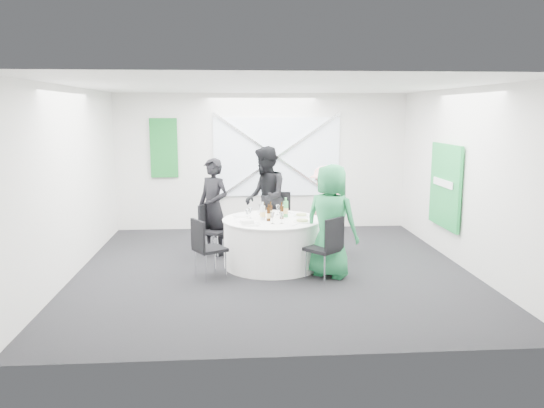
{
  "coord_description": "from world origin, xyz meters",
  "views": [
    {
      "loc": [
        -0.6,
        -7.95,
        2.43
      ],
      "look_at": [
        0.0,
        0.2,
        1.0
      ],
      "focal_mm": 35.0,
      "sensor_mm": 36.0,
      "label": 1
    }
  ],
  "objects": [
    {
      "name": "plate_back",
      "position": [
        -0.06,
        0.75,
        0.77
      ],
      "size": [
        0.28,
        0.28,
        0.01
      ],
      "color": "white",
      "rests_on": "banquet_table"
    },
    {
      "name": "fork_d",
      "position": [
        0.22,
        0.73,
        0.76
      ],
      "size": [
        0.15,
        0.03,
        0.01
      ],
      "primitive_type": "cube",
      "rotation": [
        0.0,
        0.0,
        1.48
      ],
      "color": "silver",
      "rests_on": "banquet_table"
    },
    {
      "name": "window_brace_b",
      "position": [
        0.3,
        2.92,
        1.5
      ],
      "size": [
        2.63,
        0.05,
        1.84
      ],
      "primitive_type": "cube",
      "rotation": [
        0.0,
        -0.97,
        0.0
      ],
      "color": "silver",
      "rests_on": "window_panel"
    },
    {
      "name": "wine_glass_g",
      "position": [
        -0.16,
        0.58,
        0.88
      ],
      "size": [
        0.07,
        0.07,
        0.17
      ],
      "color": "white",
      "rests_on": "banquet_table"
    },
    {
      "name": "banquet_table",
      "position": [
        0.0,
        0.2,
        0.38
      ],
      "size": [
        1.56,
        1.56,
        0.76
      ],
      "color": "white",
      "rests_on": "floor"
    },
    {
      "name": "wall_back",
      "position": [
        0.0,
        3.0,
        1.4
      ],
      "size": [
        6.0,
        0.0,
        6.0
      ],
      "primitive_type": "plane",
      "rotation": [
        1.57,
        0.0,
        0.0
      ],
      "color": "silver",
      "rests_on": "floor"
    },
    {
      "name": "plate_front_right",
      "position": [
        0.45,
        -0.07,
        0.78
      ],
      "size": [
        0.28,
        0.28,
        0.04
      ],
      "color": "white",
      "rests_on": "banquet_table"
    },
    {
      "name": "floor",
      "position": [
        0.0,
        0.0,
        0.0
      ],
      "size": [
        6.0,
        6.0,
        0.0
      ],
      "primitive_type": "plane",
      "color": "black",
      "rests_on": "ground"
    },
    {
      "name": "chair_front_right",
      "position": [
        0.74,
        -0.63,
        0.56
      ],
      "size": [
        0.61,
        0.61,
        0.95
      ],
      "rotation": [
        0.0,
        0.0,
        3.87
      ],
      "color": "black",
      "rests_on": "floor"
    },
    {
      "name": "chair_back_left",
      "position": [
        -0.99,
        0.88,
        0.52
      ],
      "size": [
        0.56,
        0.56,
        0.88
      ],
      "rotation": [
        0.0,
        0.0,
        0.96
      ],
      "color": "black",
      "rests_on": "floor"
    },
    {
      "name": "knife_e",
      "position": [
        0.36,
        0.65,
        0.76
      ],
      "size": [
        0.1,
        0.13,
        0.01
      ],
      "primitive_type": "cube",
      "rotation": [
        0.0,
        0.0,
        0.6
      ],
      "color": "silver",
      "rests_on": "banquet_table"
    },
    {
      "name": "fork_a",
      "position": [
        -0.52,
        -0.05,
        0.76
      ],
      "size": [
        0.11,
        0.12,
        0.01
      ],
      "primitive_type": "cube",
      "rotation": [
        0.0,
        0.0,
        -2.4
      ],
      "color": "silver",
      "rests_on": "banquet_table"
    },
    {
      "name": "wine_glass_f",
      "position": [
        0.12,
        0.53,
        0.88
      ],
      "size": [
        0.07,
        0.07,
        0.17
      ],
      "color": "white",
      "rests_on": "banquet_table"
    },
    {
      "name": "wine_glass_b",
      "position": [
        -0.39,
        0.15,
        0.88
      ],
      "size": [
        0.07,
        0.07,
        0.17
      ],
      "color": "white",
      "rests_on": "banquet_table"
    },
    {
      "name": "person_woman_green",
      "position": [
        0.82,
        -0.4,
        0.84
      ],
      "size": [
        0.98,
        0.92,
        1.68
      ],
      "primitive_type": "imported",
      "rotation": [
        0.0,
        0.0,
        2.51
      ],
      "color": "#217A44",
      "rests_on": "floor"
    },
    {
      "name": "green_water_bottle",
      "position": [
        0.23,
        0.34,
        0.89
      ],
      "size": [
        0.08,
        0.08,
        0.32
      ],
      "color": "#3FA555",
      "rests_on": "banquet_table"
    },
    {
      "name": "green_sign",
      "position": [
        2.94,
        0.6,
        1.2
      ],
      "size": [
        0.05,
        1.2,
        1.4
      ],
      "primitive_type": "cube",
      "color": "green",
      "rests_on": "wall_right"
    },
    {
      "name": "wall_front",
      "position": [
        0.0,
        -3.0,
        1.4
      ],
      "size": [
        6.0,
        0.0,
        6.0
      ],
      "primitive_type": "plane",
      "rotation": [
        -1.57,
        0.0,
        0.0
      ],
      "color": "silver",
      "rests_on": "floor"
    },
    {
      "name": "beer_bottle_d",
      "position": [
        -0.06,
        0.04,
        0.87
      ],
      "size": [
        0.06,
        0.06,
        0.27
      ],
      "color": "#3C1F0A",
      "rests_on": "banquet_table"
    },
    {
      "name": "beer_bottle_c",
      "position": [
        0.15,
        0.21,
        0.86
      ],
      "size": [
        0.06,
        0.06,
        0.27
      ],
      "color": "#3C1F0A",
      "rests_on": "banquet_table"
    },
    {
      "name": "person_man_back",
      "position": [
        -0.04,
        1.32,
        0.92
      ],
      "size": [
        0.52,
        0.91,
        1.83
      ],
      "primitive_type": "imported",
      "rotation": [
        0.0,
        0.0,
        -1.54
      ],
      "color": "black",
      "rests_on": "floor"
    },
    {
      "name": "wine_glass_a",
      "position": [
        -0.02,
        -0.14,
        0.88
      ],
      "size": [
        0.07,
        0.07,
        0.17
      ],
      "color": "white",
      "rests_on": "banquet_table"
    },
    {
      "name": "wine_glass_e",
      "position": [
        -0.34,
        0.28,
        0.88
      ],
      "size": [
        0.07,
        0.07,
        0.17
      ],
      "color": "white",
      "rests_on": "banquet_table"
    },
    {
      "name": "ceiling",
      "position": [
        0.0,
        0.0,
        2.8
      ],
      "size": [
        6.0,
        6.0,
        0.0
      ],
      "primitive_type": "plane",
      "rotation": [
        3.14,
        0.0,
        0.0
      ],
      "color": "silver",
      "rests_on": "wall_back"
    },
    {
      "name": "wine_glass_d",
      "position": [
        0.2,
        0.48,
        0.88
      ],
      "size": [
        0.07,
        0.07,
        0.17
      ],
      "color": "white",
      "rests_on": "banquet_table"
    },
    {
      "name": "clear_water_bottle",
      "position": [
        -0.15,
        0.13,
        0.87
      ],
      "size": [
        0.08,
        0.08,
        0.29
      ],
      "color": "silver",
      "rests_on": "banquet_table"
    },
    {
      "name": "plate_front_left",
      "position": [
        -0.35,
        -0.19,
        0.77
      ],
      "size": [
        0.29,
        0.29,
        0.01
      ],
      "color": "white",
      "rests_on": "banquet_table"
    },
    {
      "name": "beer_bottle_a",
      "position": [
        -0.13,
        0.3,
        0.86
      ],
      "size": [
        0.06,
        0.06,
        0.26
      ],
      "color": "#3C1F0A",
      "rests_on": "banquet_table"
    },
    {
      "name": "knife_c",
      "position": [
        0.54,
        0.01,
        0.76
      ],
      "size": [
        0.1,
        0.13,
        0.01
      ],
      "primitive_type": "cube",
      "rotation": [
        0.0,
        0.0,
        -0.64
      ],
      "color": "silver",
      "rests_on": "banquet_table"
    },
    {
      "name": "knife_d",
      "position": [
        -0.13,
        0.76,
        0.76
      ],
      "size": [
        0.15,
        0.02,
        0.01
      ],
      "primitive_type": "cube",
      "rotation": [
        0.0,
        0.0,
        1.5
      ],
      "color": "silver",
      "rests_on": "banquet_table"
    },
    {
      "name": "fork_c",
      "position": [
        0.3,
        -0.29,
        0.76
      ],
      "size": [
        0.11,
        0.12,
        0.01
      ],
      "primitive_type": "cube",
      "rotation": [
        0.0,
        0.0,
        -0.73
      ],
      "color": "silver",
      "rests_on": "banquet_table"
    },
    {
      "name": "window_panel",
      "position": [
        0.3,
        2.96,
        1.5
      ],
      "size": [
        2.6,
        0.03,
        1.6
      ],
      "primitive_type": "cube",
      "color": "silver",
      "rests_on": "wall_back"
    },
    {
      "name": "knife_b",
      "position": [
        -0.57,
        0.3,
        0.76
      ],
      "size": [
        0.08,
        0.14,
        0.01
      ],
      "primitive_type": "cube",
      "rotation": [
        0.0,
        0.0,
        2.66
      ],
      "color": "silver",
      "rests_on": "banquet_table"
    },
    {
      "name": "fork_b",
      "position": [
        -0.36,
        0.65,
        0.76
      ],
      "size": [
        0.1,
        0.13,
        0.01
      ],
      "primitive_type": "cube",
      "rotation": [
        0.0,
        0.0,
        2.55
      ],
      "color": "silver",
      "rests_on": "banquet_table"
    },
    {
      "name": "chair_back_right",
      "position": [
        0.97,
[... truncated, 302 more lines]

